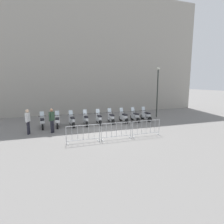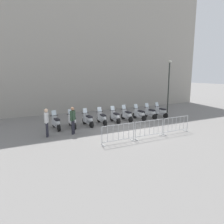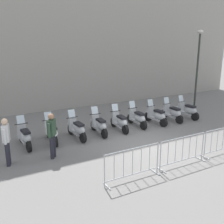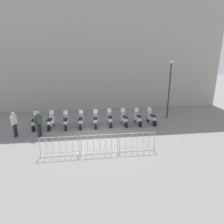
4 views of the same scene
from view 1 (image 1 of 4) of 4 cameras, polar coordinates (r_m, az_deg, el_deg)
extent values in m
plane|color=slate|center=(13.93, -1.79, -5.62)|extent=(120.00, 120.00, 0.00)
cube|color=#9E998E|center=(22.19, -8.82, 17.06)|extent=(28.10, 4.40, 13.18)
cylinder|color=black|center=(16.09, -20.54, -3.28)|extent=(0.16, 0.48, 0.48)
cylinder|color=black|center=(14.88, -20.49, -4.29)|extent=(0.16, 0.48, 0.48)
cube|color=#B7BABC|center=(15.48, -20.52, -3.62)|extent=(0.31, 0.88, 0.10)
ellipsoid|color=#B7BABC|center=(15.15, -20.57, -2.97)|extent=(0.39, 0.85, 0.40)
cube|color=black|center=(15.14, -20.62, -2.13)|extent=(0.30, 0.61, 0.10)
cube|color=#B7BABC|center=(15.85, -20.60, -2.33)|extent=(0.34, 0.15, 0.60)
cylinder|color=black|center=(15.78, -20.67, -1.16)|extent=(0.56, 0.06, 0.04)
cube|color=silver|center=(15.80, -20.71, -0.49)|extent=(0.32, 0.15, 0.35)
cube|color=#B7BABC|center=(16.04, -20.59, -2.34)|extent=(0.21, 0.33, 0.06)
cylinder|color=black|center=(16.07, -16.32, -3.08)|extent=(0.20, 0.49, 0.48)
cylinder|color=black|center=(14.86, -16.37, -4.09)|extent=(0.20, 0.49, 0.48)
cube|color=white|center=(15.45, -16.35, -3.42)|extent=(0.39, 0.90, 0.10)
ellipsoid|color=white|center=(15.13, -16.40, -2.77)|extent=(0.46, 0.88, 0.40)
cube|color=black|center=(15.12, -16.44, -1.93)|extent=(0.35, 0.63, 0.10)
cube|color=white|center=(15.82, -16.38, -2.12)|extent=(0.36, 0.18, 0.60)
cylinder|color=black|center=(15.76, -16.43, -0.95)|extent=(0.56, 0.11, 0.04)
cube|color=silver|center=(15.78, -16.46, -0.27)|extent=(0.34, 0.18, 0.35)
cube|color=white|center=(16.01, -16.36, -2.13)|extent=(0.24, 0.34, 0.06)
cylinder|color=black|center=(16.03, -12.54, -2.94)|extent=(0.14, 0.48, 0.48)
cylinder|color=black|center=(14.84, -11.71, -3.91)|extent=(0.14, 0.48, 0.48)
cube|color=#B7BABC|center=(15.43, -12.15, -3.27)|extent=(0.29, 0.87, 0.10)
ellipsoid|color=#B7BABC|center=(15.11, -11.99, -2.60)|extent=(0.37, 0.84, 0.40)
cube|color=black|center=(15.09, -12.04, -1.76)|extent=(0.29, 0.60, 0.10)
cube|color=#B7BABC|center=(15.79, -12.46, -1.98)|extent=(0.34, 0.14, 0.60)
cylinder|color=black|center=(15.73, -12.51, -0.80)|extent=(0.56, 0.04, 0.04)
cube|color=silver|center=(15.75, -12.56, -0.13)|extent=(0.32, 0.14, 0.35)
cube|color=#B7BABC|center=(15.98, -12.58, -2.00)|extent=(0.20, 0.32, 0.06)
cylinder|color=black|center=(16.22, -8.34, -2.67)|extent=(0.20, 0.49, 0.48)
cylinder|color=black|center=(15.02, -7.72, -3.64)|extent=(0.20, 0.49, 0.48)
cube|color=#B7BABC|center=(15.61, -8.04, -2.99)|extent=(0.38, 0.90, 0.10)
ellipsoid|color=#B7BABC|center=(15.29, -7.92, -2.34)|extent=(0.46, 0.88, 0.40)
cube|color=black|center=(15.28, -7.96, -1.51)|extent=(0.35, 0.63, 0.10)
cube|color=#B7BABC|center=(15.98, -8.28, -1.72)|extent=(0.35, 0.18, 0.60)
cylinder|color=black|center=(15.91, -8.31, -0.56)|extent=(0.56, 0.10, 0.04)
cube|color=silver|center=(15.93, -8.35, 0.11)|extent=(0.33, 0.18, 0.35)
cube|color=#B7BABC|center=(16.16, -8.36, -1.74)|extent=(0.24, 0.34, 0.06)
cylinder|color=black|center=(16.45, -4.46, -2.42)|extent=(0.20, 0.49, 0.48)
cylinder|color=black|center=(15.26, -3.58, -3.36)|extent=(0.20, 0.49, 0.48)
cube|color=#B7BABC|center=(15.85, -4.04, -2.73)|extent=(0.39, 0.90, 0.10)
ellipsoid|color=#B7BABC|center=(15.53, -3.85, -2.08)|extent=(0.47, 0.88, 0.40)
cube|color=black|center=(15.52, -3.88, -1.26)|extent=(0.36, 0.63, 0.10)
cube|color=#B7BABC|center=(16.21, -4.35, -1.48)|extent=(0.36, 0.18, 0.60)
cylinder|color=black|center=(16.15, -4.36, -0.33)|extent=(0.56, 0.11, 0.04)
cube|color=silver|center=(16.17, -4.41, 0.32)|extent=(0.34, 0.18, 0.35)
cube|color=#B7BABC|center=(16.40, -4.47, -1.50)|extent=(0.24, 0.34, 0.06)
cylinder|color=black|center=(16.87, -0.91, -2.10)|extent=(0.19, 0.49, 0.48)
cylinder|color=black|center=(15.71, 0.34, -2.97)|extent=(0.19, 0.49, 0.48)
cube|color=#B7BABC|center=(16.28, -0.31, -2.38)|extent=(0.37, 0.89, 0.10)
ellipsoid|color=#B7BABC|center=(15.97, -0.02, -1.74)|extent=(0.45, 0.87, 0.40)
cube|color=black|center=(15.96, -0.06, -0.94)|extent=(0.34, 0.63, 0.10)
cube|color=#B7BABC|center=(16.63, -0.74, -1.17)|extent=(0.35, 0.17, 0.60)
cylinder|color=black|center=(16.57, -0.74, -0.05)|extent=(0.56, 0.09, 0.04)
cube|color=silver|center=(16.59, -0.79, 0.59)|extent=(0.33, 0.17, 0.35)
cube|color=#B7BABC|center=(16.82, -0.91, -1.20)|extent=(0.23, 0.34, 0.06)
cylinder|color=black|center=(17.10, 2.68, -1.95)|extent=(0.16, 0.48, 0.48)
cylinder|color=black|center=(16.00, 4.47, -2.77)|extent=(0.16, 0.48, 0.48)
cube|color=#B7BABC|center=(16.54, 3.55, -2.21)|extent=(0.31, 0.88, 0.10)
ellipsoid|color=#B7BABC|center=(16.24, 3.96, -1.57)|extent=(0.39, 0.85, 0.40)
cube|color=black|center=(16.23, 3.93, -0.78)|extent=(0.30, 0.61, 0.10)
cube|color=#B7BABC|center=(16.87, 2.94, -1.03)|extent=(0.34, 0.15, 0.60)
cylinder|color=black|center=(16.82, 2.95, 0.07)|extent=(0.56, 0.05, 0.04)
cube|color=silver|center=(16.83, 2.89, 0.70)|extent=(0.32, 0.15, 0.35)
cube|color=#B7BABC|center=(17.05, 2.69, -1.06)|extent=(0.21, 0.33, 0.06)
cylinder|color=black|center=(17.57, 6.14, -1.68)|extent=(0.17, 0.49, 0.48)
cylinder|color=black|center=(16.48, 7.96, -2.47)|extent=(0.17, 0.49, 0.48)
cube|color=#B7BABC|center=(17.02, 7.02, -1.93)|extent=(0.34, 0.89, 0.10)
ellipsoid|color=#B7BABC|center=(16.72, 7.46, -1.30)|extent=(0.42, 0.86, 0.40)
cube|color=black|center=(16.71, 7.42, -0.54)|extent=(0.32, 0.62, 0.10)
cube|color=#B7BABC|center=(17.35, 6.42, -0.79)|extent=(0.35, 0.16, 0.60)
cylinder|color=black|center=(17.29, 6.44, 0.29)|extent=(0.56, 0.08, 0.04)
cube|color=silver|center=(17.31, 6.38, 0.90)|extent=(0.33, 0.16, 0.35)
cube|color=#B7BABC|center=(17.52, 6.16, -0.81)|extent=(0.22, 0.33, 0.06)
cylinder|color=black|center=(18.05, 9.28, -1.45)|extent=(0.14, 0.48, 0.48)
cylinder|color=black|center=(17.03, 11.46, -2.18)|extent=(0.14, 0.48, 0.48)
cube|color=#B7BABC|center=(17.53, 10.34, -1.68)|extent=(0.29, 0.87, 0.10)
ellipsoid|color=#B7BABC|center=(17.25, 10.87, -1.06)|extent=(0.37, 0.84, 0.40)
cube|color=black|center=(17.24, 10.83, -0.32)|extent=(0.28, 0.60, 0.10)
cube|color=#B7BABC|center=(17.84, 9.62, -0.58)|extent=(0.34, 0.14, 0.60)
cylinder|color=black|center=(17.78, 9.65, 0.47)|extent=(0.56, 0.04, 0.04)
cube|color=silver|center=(17.80, 9.58, 1.07)|extent=(0.32, 0.14, 0.35)
cube|color=#B7BABC|center=(18.00, 9.30, -0.61)|extent=(0.20, 0.32, 0.06)
cube|color=#B2B5B7|center=(11.27, -13.39, -9.48)|extent=(0.07, 0.44, 0.04)
cube|color=#B2B5B7|center=(11.56, -4.25, -8.75)|extent=(0.07, 0.44, 0.04)
cylinder|color=#B2B5B7|center=(11.11, -13.90, -7.04)|extent=(0.04, 0.04, 1.05)
cylinder|color=#B2B5B7|center=(11.43, -3.89, -6.31)|extent=(0.04, 0.04, 1.05)
cylinder|color=#B2B5B7|center=(11.10, -8.89, -4.09)|extent=(1.98, 0.18, 0.04)
cylinder|color=#B2B5B7|center=(11.33, -8.77, -8.37)|extent=(1.98, 0.18, 0.04)
cylinder|color=#B2B5B7|center=(11.12, -12.21, -6.49)|extent=(0.02, 0.02, 0.87)
cylinder|color=#B2B5B7|center=(11.16, -10.51, -6.37)|extent=(0.02, 0.02, 0.87)
cylinder|color=#B2B5B7|center=(11.20, -8.83, -6.25)|extent=(0.02, 0.02, 0.87)
cylinder|color=#B2B5B7|center=(11.26, -7.17, -6.13)|extent=(0.02, 0.02, 0.87)
cylinder|color=#B2B5B7|center=(11.33, -5.52, -6.01)|extent=(0.02, 0.02, 0.87)
cube|color=#B2B5B7|center=(11.63, -2.90, -8.63)|extent=(0.07, 0.44, 0.04)
cube|color=#B2B5B7|center=(12.23, 5.43, -7.74)|extent=(0.07, 0.44, 0.04)
cylinder|color=#B2B5B7|center=(11.46, -3.31, -6.26)|extent=(0.04, 0.04, 1.05)
cylinder|color=#B2B5B7|center=(12.12, 5.81, -5.42)|extent=(0.04, 0.04, 1.05)
cylinder|color=#B2B5B7|center=(11.62, 1.39, -3.35)|extent=(1.98, 0.18, 0.04)
cylinder|color=#B2B5B7|center=(11.85, 1.38, -7.46)|extent=(1.98, 0.18, 0.04)
cylinder|color=#B2B5B7|center=(11.52, -1.72, -5.70)|extent=(0.02, 0.02, 0.87)
cylinder|color=#B2B5B7|center=(11.62, -0.15, -5.56)|extent=(0.02, 0.02, 0.87)
cylinder|color=#B2B5B7|center=(11.73, 1.38, -5.42)|extent=(0.02, 0.02, 0.87)
cylinder|color=#B2B5B7|center=(11.84, 2.89, -5.29)|extent=(0.02, 0.02, 0.87)
cylinder|color=#B2B5B7|center=(11.96, 4.37, -5.15)|extent=(0.02, 0.02, 0.87)
cube|color=#B2B5B7|center=(12.34, 6.62, -7.60)|extent=(0.07, 0.44, 0.04)
cube|color=#B2B5B7|center=(13.20, 13.85, -6.68)|extent=(0.07, 0.44, 0.04)
cylinder|color=#B2B5B7|center=(12.17, 6.33, -5.37)|extent=(0.04, 0.04, 1.05)
cylinder|color=#B2B5B7|center=(13.11, 14.23, -4.52)|extent=(0.04, 0.04, 1.05)
cylinder|color=#B2B5B7|center=(12.49, 10.50, -2.61)|extent=(1.98, 0.18, 0.04)
cylinder|color=#B2B5B7|center=(12.70, 10.38, -6.45)|extent=(1.98, 0.18, 0.04)
cylinder|color=#B2B5B7|center=(12.28, 7.74, -4.82)|extent=(0.02, 0.02, 0.87)
cylinder|color=#B2B5B7|center=(12.43, 9.11, -4.68)|extent=(0.02, 0.02, 0.87)
cylinder|color=#B2B5B7|center=(12.58, 10.44, -4.54)|extent=(0.02, 0.02, 0.87)
cylinder|color=#B2B5B7|center=(12.75, 11.75, -4.41)|extent=(0.02, 0.02, 0.87)
cylinder|color=#B2B5B7|center=(12.91, 13.02, -4.27)|extent=(0.02, 0.02, 0.87)
cylinder|color=#2D332D|center=(19.28, 13.71, 5.46)|extent=(0.12, 0.12, 4.72)
ellipsoid|color=silver|center=(19.27, 14.01, 12.84)|extent=(0.36, 0.36, 0.20)
cylinder|color=#23232D|center=(13.90, -17.61, -4.19)|extent=(0.14, 0.14, 0.90)
cylinder|color=#23232D|center=(13.77, -18.08, -4.35)|extent=(0.14, 0.14, 0.90)
cube|color=#2D4733|center=(13.68, -18.00, -1.22)|extent=(0.41, 0.41, 0.60)
sphere|color=#9E7051|center=(13.61, -18.09, 0.52)|extent=(0.22, 0.22, 0.22)
cylinder|color=#2D4733|center=(13.87, -17.39, -1.26)|extent=(0.09, 0.09, 0.55)
cylinder|color=#2D4733|center=(13.52, -18.61, -1.59)|extent=(0.09, 0.09, 0.55)
cylinder|color=#23232D|center=(13.99, -24.37, -4.52)|extent=(0.14, 0.14, 0.90)
cylinder|color=#23232D|center=(14.16, -24.11, -4.34)|extent=(0.14, 0.14, 0.90)
cube|color=silver|center=(13.92, -24.45, -1.43)|extent=(0.33, 0.41, 0.60)
sphere|color=beige|center=(13.86, -24.57, 0.28)|extent=(0.22, 0.22, 0.22)
cylinder|color=silver|center=(13.72, -24.78, -1.82)|extent=(0.09, 0.09, 0.55)
cylinder|color=silver|center=(14.14, -24.10, -1.45)|extent=(0.09, 0.09, 0.55)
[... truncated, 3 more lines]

